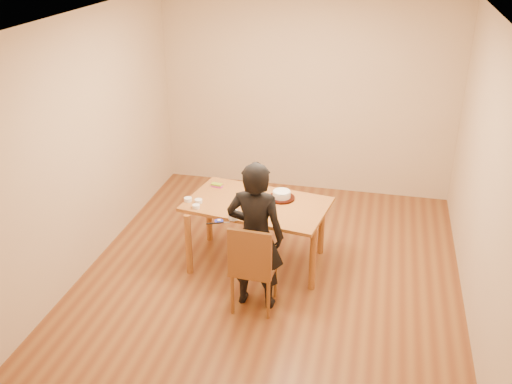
% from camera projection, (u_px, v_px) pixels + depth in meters
% --- Properties ---
extents(room_shell, '(4.00, 4.50, 2.70)m').
position_uv_depth(room_shell, '(281.00, 145.00, 6.00)').
color(room_shell, brown).
rests_on(room_shell, ground).
extents(dining_table, '(1.61, 1.10, 0.04)m').
position_uv_depth(dining_table, '(257.00, 204.00, 6.12)').
color(dining_table, brown).
rests_on(dining_table, floor).
extents(dining_chair, '(0.44, 0.44, 0.04)m').
position_uv_depth(dining_chair, '(254.00, 267.00, 5.53)').
color(dining_chair, brown).
rests_on(dining_chair, floor).
extents(cake_plate, '(0.29, 0.29, 0.02)m').
position_uv_depth(cake_plate, '(282.00, 198.00, 6.19)').
color(cake_plate, red).
rests_on(cake_plate, dining_table).
extents(cake, '(0.19, 0.19, 0.06)m').
position_uv_depth(cake, '(282.00, 194.00, 6.17)').
color(cake, white).
rests_on(cake, cake_plate).
extents(frosting_dome, '(0.19, 0.19, 0.03)m').
position_uv_depth(frosting_dome, '(282.00, 191.00, 6.15)').
color(frosting_dome, white).
rests_on(frosting_dome, cake).
extents(frosting_tub, '(0.10, 0.10, 0.09)m').
position_uv_depth(frosting_tub, '(233.00, 215.00, 5.76)').
color(frosting_tub, white).
rests_on(frosting_tub, dining_table).
extents(frosting_lid, '(0.09, 0.09, 0.01)m').
position_uv_depth(frosting_lid, '(219.00, 221.00, 5.73)').
color(frosting_lid, '#1C24B8').
rests_on(frosting_lid, dining_table).
extents(frosting_dollop, '(0.04, 0.04, 0.02)m').
position_uv_depth(frosting_dollop, '(219.00, 220.00, 5.73)').
color(frosting_dollop, white).
rests_on(frosting_dollop, frosting_lid).
extents(ramekin_green, '(0.08, 0.08, 0.04)m').
position_uv_depth(ramekin_green, '(196.00, 206.00, 5.99)').
color(ramekin_green, white).
rests_on(ramekin_green, dining_table).
extents(ramekin_yellow, '(0.08, 0.08, 0.04)m').
position_uv_depth(ramekin_yellow, '(199.00, 201.00, 6.10)').
color(ramekin_yellow, white).
rests_on(ramekin_yellow, dining_table).
extents(ramekin_multi, '(0.08, 0.08, 0.04)m').
position_uv_depth(ramekin_multi, '(188.00, 200.00, 6.13)').
color(ramekin_multi, white).
rests_on(ramekin_multi, dining_table).
extents(candy_box_pink, '(0.13, 0.08, 0.02)m').
position_uv_depth(candy_box_pink, '(217.00, 186.00, 6.47)').
color(candy_box_pink, '#D732A0').
rests_on(candy_box_pink, dining_table).
extents(candy_box_green, '(0.13, 0.08, 0.02)m').
position_uv_depth(candy_box_green, '(217.00, 184.00, 6.46)').
color(candy_box_green, green).
rests_on(candy_box_green, candy_box_pink).
extents(spatula, '(0.17, 0.08, 0.01)m').
position_uv_depth(spatula, '(215.00, 223.00, 5.69)').
color(spatula, black).
rests_on(spatula, dining_table).
extents(person, '(0.57, 0.38, 1.53)m').
position_uv_depth(person, '(255.00, 236.00, 5.43)').
color(person, black).
rests_on(person, floor).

